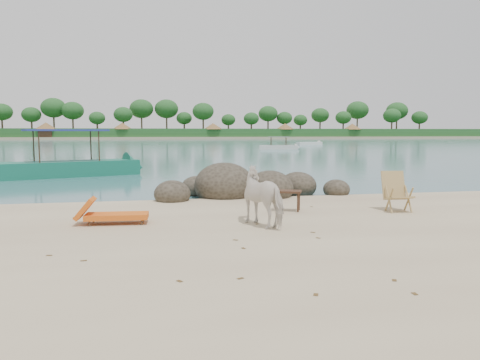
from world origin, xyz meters
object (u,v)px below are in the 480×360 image
Objects in this scene: boulders at (243,188)px; boat_near at (66,137)px; side_table at (288,202)px; deck_chair at (399,193)px; cow at (266,197)px; lounge_chair at (117,214)px.

boat_near reaches higher than boulders.
boat_near reaches higher than side_table.
deck_chair is at bearing -49.60° from boulders.
boat_near is at bearing 135.08° from deck_chair.
cow is 2.32× the size of side_table.
lounge_chair is 7.00m from deck_chair.
deck_chair is at bearing -72.70° from boat_near.
cow is 0.20× the size of boat_near.
deck_chair is (3.29, -3.86, 0.24)m from boulders.
deck_chair is at bearing 5.71° from lounge_chair.
boat_near is (-7.27, 11.94, 1.54)m from side_table.
side_table is 2.84m from deck_chair.
lounge_chair is 13.25m from boat_near.
deck_chair is at bearing 170.85° from cow.
cow is at bearing -86.54° from boat_near.
boulders is 0.85× the size of boat_near.
cow is (-0.49, -4.86, 0.37)m from boulders.
cow is at bearing -158.72° from deck_chair.
boulders is 5.51m from lounge_chair.
deck_chair is (6.99, 0.21, 0.26)m from lounge_chair.
boat_near reaches higher than cow.
side_table is (0.54, -3.21, -0.01)m from boulders.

